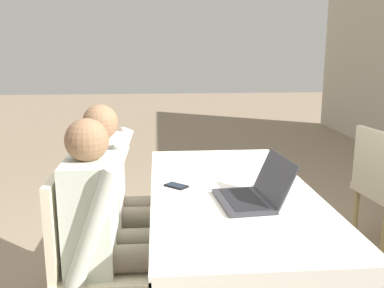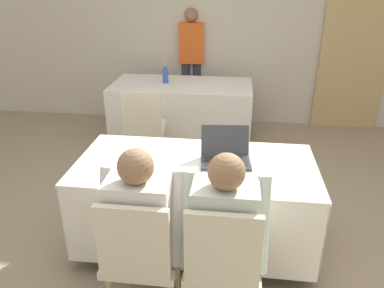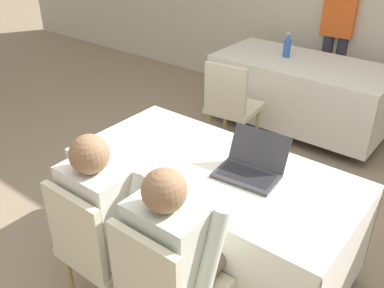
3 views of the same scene
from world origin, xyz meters
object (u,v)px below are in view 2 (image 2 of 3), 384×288
at_px(person_red_shirt, 191,58).
at_px(laptop, 225,155).
at_px(cell_phone, 182,182).
at_px(chair_near_left, 141,254).
at_px(chair_far_spare, 144,125).
at_px(chair_near_right, 223,261).
at_px(water_bottle, 165,74).
at_px(person_white_shirt, 224,227).
at_px(person_checkered_shirt, 143,221).

bearing_deg(person_red_shirt, laptop, -82.89).
height_order(cell_phone, chair_near_left, chair_near_left).
distance_m(chair_near_left, chair_far_spare, 2.06).
xyz_separation_m(chair_near_left, chair_near_right, (0.48, 0.00, 0.00)).
distance_m(water_bottle, person_white_shirt, 2.92).
xyz_separation_m(chair_near_left, person_red_shirt, (-0.14, 3.59, 0.41)).
bearing_deg(person_white_shirt, laptop, -87.84).
height_order(laptop, chair_near_left, laptop).
relative_size(cell_phone, water_bottle, 0.56).
bearing_deg(person_white_shirt, water_bottle, -72.68).
bearing_deg(chair_far_spare, water_bottle, -101.81).
bearing_deg(water_bottle, person_checkered_shirt, -82.08).
bearing_deg(person_red_shirt, chair_far_spare, -106.50).
relative_size(person_checkered_shirt, person_red_shirt, 0.74).
xyz_separation_m(laptop, cell_phone, (-0.27, -0.36, -0.04)).
bearing_deg(chair_near_left, person_red_shirt, -87.70).
bearing_deg(chair_near_right, water_bottle, -73.27).
xyz_separation_m(cell_phone, person_white_shirt, (0.30, -0.34, -0.08)).
xyz_separation_m(water_bottle, chair_near_right, (0.87, -2.89, -0.35)).
relative_size(water_bottle, chair_far_spare, 0.27).
distance_m(chair_near_right, person_red_shirt, 3.67).
height_order(water_bottle, chair_near_left, water_bottle).
bearing_deg(laptop, chair_near_right, -93.53).
bearing_deg(person_checkered_shirt, laptop, -123.10).
relative_size(water_bottle, person_red_shirt, 0.16).
distance_m(laptop, person_checkered_shirt, 0.84).
xyz_separation_m(water_bottle, person_red_shirt, (0.24, 0.70, 0.06)).
relative_size(laptop, chair_far_spare, 0.43).
relative_size(chair_near_right, chair_far_spare, 1.00).
bearing_deg(water_bottle, chair_near_right, -73.27).
bearing_deg(water_bottle, laptop, -68.03).
bearing_deg(person_white_shirt, person_checkered_shirt, 0.00).
height_order(chair_near_left, person_red_shirt, person_red_shirt).
xyz_separation_m(chair_near_right, person_white_shirt, (0.00, 0.10, 0.16)).
bearing_deg(cell_phone, water_bottle, 146.06).
distance_m(cell_phone, person_white_shirt, 0.46).
distance_m(laptop, cell_phone, 0.45).
distance_m(person_white_shirt, person_red_shirt, 3.55).
distance_m(laptop, person_white_shirt, 0.71).
height_order(cell_phone, person_red_shirt, person_red_shirt).
distance_m(chair_far_spare, person_red_shirt, 1.67).
distance_m(chair_near_right, person_checkered_shirt, 0.52).
bearing_deg(person_white_shirt, chair_near_right, 90.00).
height_order(chair_near_right, person_checkered_shirt, person_checkered_shirt).
height_order(water_bottle, chair_far_spare, water_bottle).
height_order(water_bottle, person_checkered_shirt, person_checkered_shirt).
relative_size(laptop, person_white_shirt, 0.33).
bearing_deg(water_bottle, person_white_shirt, -72.68).
relative_size(laptop, chair_near_right, 0.43).
distance_m(laptop, chair_near_left, 0.96).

